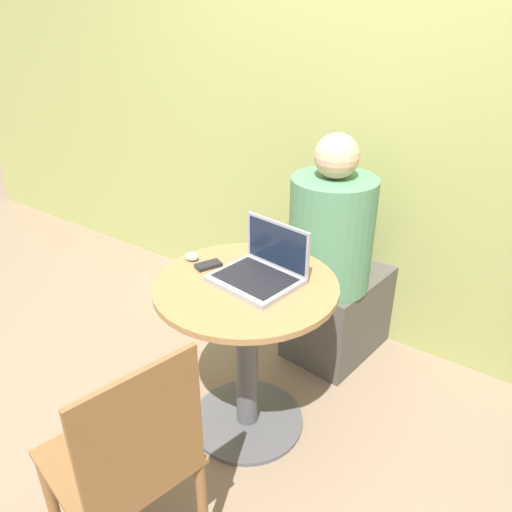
% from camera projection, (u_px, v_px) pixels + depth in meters
% --- Properties ---
extents(ground_plane, '(12.00, 12.00, 0.00)m').
position_uv_depth(ground_plane, '(247.00, 421.00, 2.24)').
color(ground_plane, '#7F6B56').
extents(back_wall, '(7.00, 0.05, 2.60)m').
position_uv_depth(back_wall, '(367.00, 92.00, 2.35)').
color(back_wall, '#939956').
rests_on(back_wall, ground_plane).
extents(round_table, '(0.72, 0.72, 0.72)m').
position_uv_depth(round_table, '(246.00, 335.00, 2.02)').
color(round_table, '#4C4C51').
rests_on(round_table, ground_plane).
extents(laptop, '(0.34, 0.30, 0.21)m').
position_uv_depth(laptop, '(261.00, 270.00, 1.92)').
color(laptop, gray).
rests_on(laptop, round_table).
extents(cell_phone, '(0.09, 0.12, 0.02)m').
position_uv_depth(cell_phone, '(208.00, 265.00, 2.02)').
color(cell_phone, black).
rests_on(cell_phone, round_table).
extents(computer_mouse, '(0.06, 0.05, 0.04)m').
position_uv_depth(computer_mouse, '(192.00, 256.00, 2.07)').
color(computer_mouse, '#B2B2B7').
rests_on(computer_mouse, round_table).
extents(chair_empty, '(0.48, 0.48, 0.88)m').
position_uv_depth(chair_empty, '(129.00, 465.00, 1.49)').
color(chair_empty, brown).
rests_on(chair_empty, ground_plane).
extents(person_seated, '(0.43, 0.63, 1.19)m').
position_uv_depth(person_seated, '(336.00, 272.00, 2.47)').
color(person_seated, '#4C4742').
rests_on(person_seated, ground_plane).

